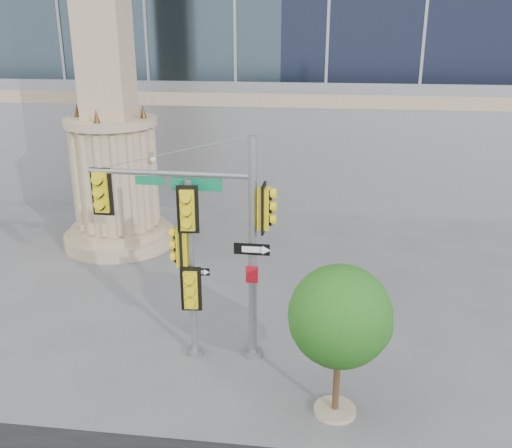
# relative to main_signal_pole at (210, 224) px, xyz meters

# --- Properties ---
(ground) EXTENTS (120.00, 120.00, 0.00)m
(ground) POSITION_rel_main_signal_pole_xyz_m (0.64, -1.52, -3.70)
(ground) COLOR #545456
(ground) RESTS_ON ground
(monument) EXTENTS (4.40, 4.40, 16.60)m
(monument) POSITION_rel_main_signal_pole_xyz_m (-5.36, 7.48, 1.82)
(monument) COLOR tan
(monument) RESTS_ON ground
(main_signal_pole) EXTENTS (4.63, 0.56, 5.97)m
(main_signal_pole) POSITION_rel_main_signal_pole_xyz_m (0.00, 0.00, 0.00)
(main_signal_pole) COLOR slate
(main_signal_pole) RESTS_ON ground
(secondary_signal_pole) EXTENTS (0.86, 0.63, 4.87)m
(secondary_signal_pole) POSITION_rel_main_signal_pole_xyz_m (-0.53, -0.28, -0.84)
(secondary_signal_pole) COLOR slate
(secondary_signal_pole) RESTS_ON ground
(street_tree) EXTENTS (2.33, 2.28, 3.63)m
(street_tree) POSITION_rel_main_signal_pole_xyz_m (3.32, -2.15, -1.31)
(street_tree) COLOR tan
(street_tree) RESTS_ON ground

